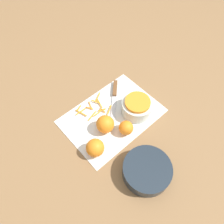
# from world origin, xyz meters

# --- Properties ---
(ground_plane) EXTENTS (4.00, 4.00, 0.00)m
(ground_plane) POSITION_xyz_m (0.00, 0.00, 0.00)
(ground_plane) COLOR olive
(cutting_board) EXTENTS (0.46, 0.32, 0.01)m
(cutting_board) POSITION_xyz_m (0.00, 0.00, 0.00)
(cutting_board) COLOR silver
(cutting_board) RESTS_ON ground_plane
(bowl_speckled) EXTENTS (0.15, 0.15, 0.08)m
(bowl_speckled) POSITION_xyz_m (-0.11, 0.06, 0.04)
(bowl_speckled) COLOR silver
(bowl_speckled) RESTS_ON cutting_board
(bowl_dark) EXTENTS (0.20, 0.20, 0.06)m
(bowl_dark) POSITION_xyz_m (0.08, 0.30, 0.03)
(bowl_dark) COLOR #1E2833
(bowl_dark) RESTS_ON ground_plane
(knife) EXTENTS (0.19, 0.18, 0.02)m
(knife) POSITION_xyz_m (-0.10, -0.09, 0.01)
(knife) COLOR brown
(knife) RESTS_ON cutting_board
(orange_left) EXTENTS (0.08, 0.08, 0.08)m
(orange_left) POSITION_xyz_m (0.07, 0.03, 0.05)
(orange_left) COLOR orange
(orange_left) RESTS_ON cutting_board
(orange_right) EXTENTS (0.08, 0.08, 0.08)m
(orange_right) POSITION_xyz_m (0.18, 0.09, 0.05)
(orange_right) COLOR orange
(orange_right) RESTS_ON cutting_board
(orange_back) EXTENTS (0.07, 0.07, 0.07)m
(orange_back) POSITION_xyz_m (0.01, 0.11, 0.04)
(orange_back) COLOR orange
(orange_back) RESTS_ON cutting_board
(peel_pile) EXTENTS (0.18, 0.14, 0.01)m
(peel_pile) POSITION_xyz_m (0.04, -0.09, 0.01)
(peel_pile) COLOR orange
(peel_pile) RESTS_ON cutting_board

